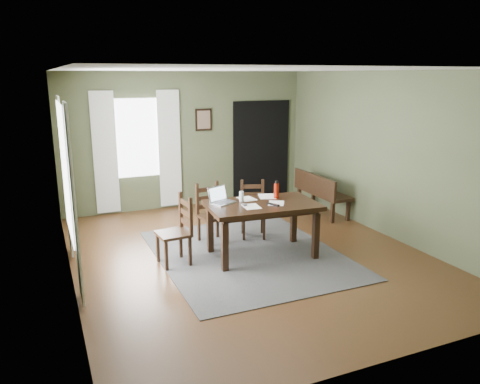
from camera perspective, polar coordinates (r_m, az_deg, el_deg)
name	(u,v)px	position (r m, az deg, el deg)	size (l,w,h in m)	color
ground	(248,254)	(7.12, 0.96, -7.62)	(5.00, 6.00, 0.01)	#492C16
room_shell	(248,135)	(6.67, 1.03, 6.96)	(5.02, 6.02, 2.71)	#4D5537
rug	(248,254)	(7.12, 0.96, -7.54)	(2.60, 3.20, 0.01)	#3D3D3D
dining_table	(262,210)	(6.85, 2.74, -2.18)	(1.67, 1.08, 0.80)	black
chair_end	(177,231)	(6.68, -7.71, -4.75)	(0.47, 0.47, 0.99)	black
chair_back_left	(211,214)	(7.51, -3.52, -2.67)	(0.46, 0.46, 0.95)	black
chair_back_right	(253,210)	(7.75, 1.59, -2.19)	(0.52, 0.52, 0.93)	black
bench	(320,190)	(9.14, 9.70, 0.24)	(0.45, 1.40, 0.79)	black
laptop	(221,199)	(6.84, -2.35, -0.80)	(0.43, 0.39, 0.24)	#B7B7BC
computer_mouse	(245,205)	(6.69, 0.56, -1.57)	(0.05, 0.08, 0.03)	#3F3F42
tv_remote	(273,205)	(6.73, 4.09, -1.53)	(0.05, 0.19, 0.02)	black
drinking_glass	(241,196)	(6.90, 0.18, -0.54)	(0.07, 0.07, 0.15)	silver
water_bottle	(276,190)	(7.09, 4.45, 0.21)	(0.09, 0.09, 0.27)	#B2200D
paper_b	(276,203)	(6.83, 4.44, -1.37)	(0.22, 0.29, 0.00)	white
paper_c	(247,199)	(7.06, 0.84, -0.83)	(0.22, 0.29, 0.00)	white
paper_d	(267,196)	(7.20, 3.32, -0.54)	(0.25, 0.33, 0.00)	white
paper_e	(251,207)	(6.65, 1.39, -1.78)	(0.22, 0.29, 0.00)	white
window_left	(65,171)	(6.34, -20.59, 2.46)	(0.01, 1.30, 1.70)	white
window_back	(137,138)	(9.24, -12.43, 6.44)	(1.00, 0.01, 1.50)	white
curtain_left_near	(74,205)	(5.60, -19.58, -1.55)	(0.03, 0.48, 2.30)	silver
curtain_left_far	(65,177)	(7.20, -20.55, 1.72)	(0.03, 0.48, 2.30)	silver
curtain_back_left	(105,153)	(9.15, -16.12, 4.56)	(0.44, 0.03, 2.30)	silver
curtain_back_right	(170,149)	(9.38, -8.58, 5.18)	(0.44, 0.03, 2.30)	silver
framed_picture	(204,120)	(9.55, -4.46, 8.78)	(0.34, 0.03, 0.44)	black
doorway_back	(261,150)	(10.13, 2.60, 5.12)	(1.30, 0.03, 2.10)	black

